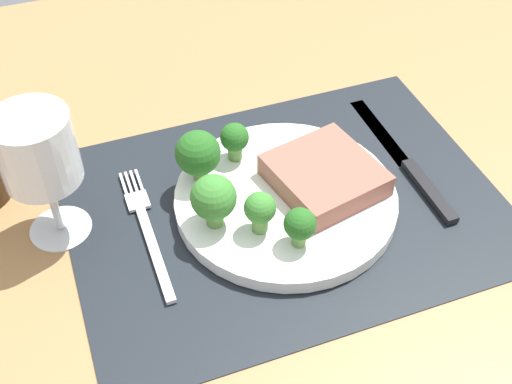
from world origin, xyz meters
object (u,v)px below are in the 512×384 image
knife (409,166)px  wine_glass (38,156)px  fork (147,229)px  plate (286,199)px  steak (323,173)px

knife → wine_glass: 40.64cm
fork → wine_glass: wine_glass is taller
plate → steak: size_ratio=2.23×
knife → wine_glass: wine_glass is taller
steak → knife: bearing=0.6°
wine_glass → fork: bearing=-23.2°
plate → fork: size_ratio=1.25×
plate → wine_glass: (-23.58, 5.06, 9.37)cm
steak → wine_glass: bearing=170.6°
plate → knife: size_ratio=1.05×
plate → steak: 4.98cm
plate → wine_glass: wine_glass is taller
plate → wine_glass: bearing=167.9°
fork → knife: bearing=-3.8°
wine_glass → plate: bearing=-12.1°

